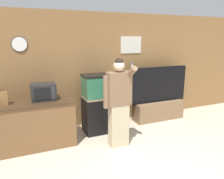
# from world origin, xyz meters

# --- Properties ---
(ground_plane) EXTENTS (18.00, 18.00, 0.00)m
(ground_plane) POSITION_xyz_m (0.00, 0.00, 0.00)
(ground_plane) COLOR beige
(wall_back_paneled) EXTENTS (10.00, 0.08, 2.60)m
(wall_back_paneled) POSITION_xyz_m (-0.00, 2.49, 1.30)
(wall_back_paneled) COLOR olive
(wall_back_paneled) RESTS_ON ground_plane
(counter_island) EXTENTS (1.68, 0.64, 0.90)m
(counter_island) POSITION_xyz_m (-1.73, 1.79, 0.45)
(counter_island) COLOR brown
(counter_island) RESTS_ON ground_plane
(microwave) EXTENTS (0.44, 0.36, 0.31)m
(microwave) POSITION_xyz_m (-1.43, 1.83, 1.05)
(microwave) COLOR black
(microwave) RESTS_ON counter_island
(knife_block) EXTENTS (0.12, 0.10, 0.35)m
(knife_block) POSITION_xyz_m (-2.09, 1.76, 1.02)
(knife_block) COLOR brown
(knife_block) RESTS_ON counter_island
(aquarium_on_stand) EXTENTS (0.83, 0.49, 1.28)m
(aquarium_on_stand) POSITION_xyz_m (-0.20, 1.98, 0.64)
(aquarium_on_stand) COLOR black
(aquarium_on_stand) RESTS_ON ground_plane
(tv_on_stand) EXTENTS (1.56, 0.40, 1.34)m
(tv_on_stand) POSITION_xyz_m (1.35, 2.10, 0.39)
(tv_on_stand) COLOR brown
(tv_on_stand) RESTS_ON ground_plane
(person_standing) EXTENTS (0.53, 0.40, 1.69)m
(person_standing) POSITION_xyz_m (-0.17, 1.21, 0.88)
(person_standing) COLOR #BCAD89
(person_standing) RESTS_ON ground_plane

